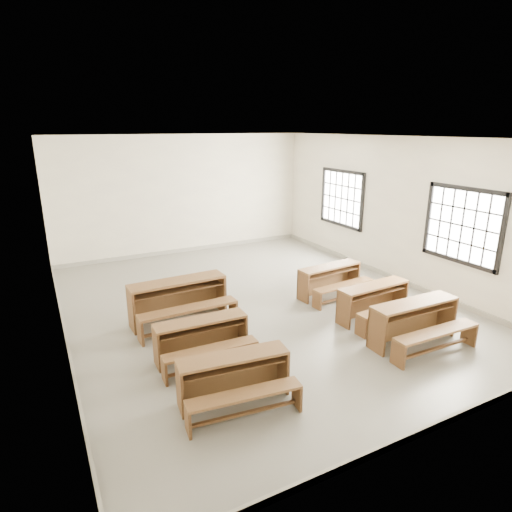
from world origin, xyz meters
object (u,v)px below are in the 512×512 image
desk_set_0 (235,376)px  desk_set_5 (331,278)px  desk_set_1 (202,337)px  desk_set_2 (179,298)px  desk_set_3 (416,320)px  desk_set_4 (375,299)px

desk_set_0 → desk_set_5: bearing=42.4°
desk_set_1 → desk_set_0: bearing=-88.7°
desk_set_2 → desk_set_3: 4.03m
desk_set_0 → desk_set_5: desk_set_5 is taller
desk_set_0 → desk_set_5: (3.28, 2.36, 0.00)m
desk_set_0 → desk_set_1: bearing=96.1°
desk_set_0 → desk_set_2: desk_set_2 is taller
desk_set_1 → desk_set_4: (3.29, -0.12, 0.01)m
desk_set_4 → desk_set_5: size_ratio=1.00×
desk_set_1 → desk_set_4: size_ratio=0.96×
desk_set_2 → desk_set_5: desk_set_2 is taller
desk_set_4 → desk_set_5: desk_set_4 is taller
desk_set_3 → desk_set_2: bearing=142.1°
desk_set_1 → desk_set_2: (0.10, 1.41, 0.09)m
desk_set_0 → desk_set_1: size_ratio=1.05×
desk_set_5 → desk_set_0: bearing=-149.4°
desk_set_1 → desk_set_3: (3.23, -1.12, 0.04)m
desk_set_3 → desk_set_5: size_ratio=1.06×
desk_set_2 → desk_set_5: size_ratio=1.18×
desk_set_2 → desk_set_3: desk_set_2 is taller
desk_set_0 → desk_set_4: bearing=24.6°
desk_set_3 → desk_set_4: bearing=87.8°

